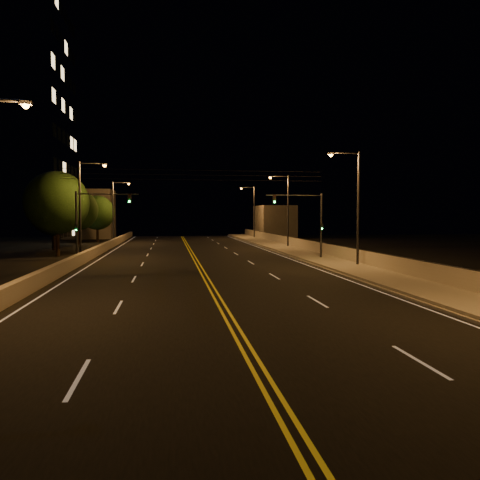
{
  "coord_description": "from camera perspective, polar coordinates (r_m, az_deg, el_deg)",
  "views": [
    {
      "loc": [
        -2.24,
        -10.25,
        4.03
      ],
      "look_at": [
        2.0,
        18.0,
        2.5
      ],
      "focal_mm": 35.0,
      "sensor_mm": 36.0,
      "label": 1
    }
  ],
  "objects": [
    {
      "name": "parapet_rail",
      "position": [
        33.74,
        17.32,
        -1.66
      ],
      "size": [
        0.06,
        120.0,
        0.06
      ],
      "primitive_type": "cylinder",
      "rotation": [
        1.57,
        0.0,
        0.0
      ],
      "color": "black",
      "rests_on": "parapet_wall"
    },
    {
      "name": "traffic_signal_right",
      "position": [
        41.61,
        8.56,
        2.69
      ],
      "size": [
        5.11,
        0.31,
        5.95
      ],
      "color": "#2D2D33",
      "rests_on": "ground"
    },
    {
      "name": "ground",
      "position": [
        11.24,
        3.73,
        -17.95
      ],
      "size": [
        160.0,
        160.0,
        0.0
      ],
      "primitive_type": "plane",
      "color": "black",
      "rests_on": "ground"
    },
    {
      "name": "jersey_barrier",
      "position": [
        31.31,
        -21.89,
        -3.72
      ],
      "size": [
        0.45,
        120.0,
        0.91
      ],
      "primitive_type": "cube",
      "color": "#ADA290",
      "rests_on": "ground"
    },
    {
      "name": "streetlight_5",
      "position": [
        44.23,
        -18.58,
        4.29
      ],
      "size": [
        2.55,
        0.28,
        8.79
      ],
      "color": "#2D2D33",
      "rests_on": "ground"
    },
    {
      "name": "distant_building_left",
      "position": [
        85.01,
        -17.88,
        3.02
      ],
      "size": [
        8.0,
        8.0,
        8.36
      ],
      "primitive_type": "cube",
      "color": "#6E665C",
      "rests_on": "ground"
    },
    {
      "name": "lane_markings",
      "position": [
        30.53,
        -4.27,
        -4.49
      ],
      "size": [
        17.32,
        116.0,
        0.0
      ],
      "color": "silver",
      "rests_on": "road"
    },
    {
      "name": "overhead_wires",
      "position": [
        39.96,
        -5.34,
        7.89
      ],
      "size": [
        22.0,
        0.03,
        0.83
      ],
      "color": "black"
    },
    {
      "name": "sidewalk",
      "position": [
        33.17,
        14.71,
        -3.75
      ],
      "size": [
        3.6,
        120.0,
        0.3
      ],
      "primitive_type": "cube",
      "color": "gray",
      "rests_on": "ground"
    },
    {
      "name": "tree_3",
      "position": [
        72.56,
        -17.02,
        3.21
      ],
      "size": [
        5.13,
        5.13,
        6.95
      ],
      "color": "black",
      "rests_on": "ground"
    },
    {
      "name": "distant_building_right",
      "position": [
        84.95,
        4.21,
        2.26
      ],
      "size": [
        6.0,
        10.0,
        5.69
      ],
      "primitive_type": "cube",
      "color": "#6E665C",
      "rests_on": "ground"
    },
    {
      "name": "streetlight_6",
      "position": [
        68.84,
        -14.97,
        3.85
      ],
      "size": [
        2.55,
        0.28,
        8.79
      ],
      "color": "#2D2D33",
      "rests_on": "ground"
    },
    {
      "name": "streetlight_2",
      "position": [
        56.37,
        5.6,
        4.14
      ],
      "size": [
        2.55,
        0.28,
        8.79
      ],
      "color": "#2D2D33",
      "rests_on": "ground"
    },
    {
      "name": "streetlight_1",
      "position": [
        36.24,
        13.81,
        4.67
      ],
      "size": [
        2.55,
        0.28,
        8.79
      ],
      "color": "#2D2D33",
      "rests_on": "ground"
    },
    {
      "name": "road",
      "position": [
        30.6,
        -4.28,
        -4.49
      ],
      "size": [
        18.0,
        120.0,
        0.02
      ],
      "primitive_type": "cube",
      "color": "black",
      "rests_on": "ground"
    },
    {
      "name": "streetlight_3",
      "position": [
        78.61,
        1.54,
        3.84
      ],
      "size": [
        2.55,
        0.28,
        8.79
      ],
      "color": "#2D2D33",
      "rests_on": "ground"
    },
    {
      "name": "tree_2",
      "position": [
        66.27,
        -19.23,
        3.47
      ],
      "size": [
        5.5,
        5.5,
        7.46
      ],
      "color": "black",
      "rests_on": "ground"
    },
    {
      "name": "tree_1",
      "position": [
        57.46,
        -21.83,
        2.91
      ],
      "size": [
        4.79,
        4.79,
        6.49
      ],
      "color": "black",
      "rests_on": "ground"
    },
    {
      "name": "traffic_signal_left",
      "position": [
        40.3,
        -17.9,
        2.56
      ],
      "size": [
        5.11,
        0.31,
        5.95
      ],
      "color": "#2D2D33",
      "rests_on": "ground"
    },
    {
      "name": "curb",
      "position": [
        32.49,
        11.67,
        -3.99
      ],
      "size": [
        0.14,
        120.0,
        0.15
      ],
      "primitive_type": "cube",
      "color": "gray",
      "rests_on": "ground"
    },
    {
      "name": "tree_0",
      "position": [
        48.79,
        -21.42,
        4.26
      ],
      "size": [
        6.11,
        6.11,
        8.29
      ],
      "color": "black",
      "rests_on": "ground"
    },
    {
      "name": "parapet_wall",
      "position": [
        33.78,
        17.3,
        -2.56
      ],
      "size": [
        0.3,
        120.0,
        1.0
      ],
      "primitive_type": "cube",
      "color": "#ADA290",
      "rests_on": "sidewalk"
    }
  ]
}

